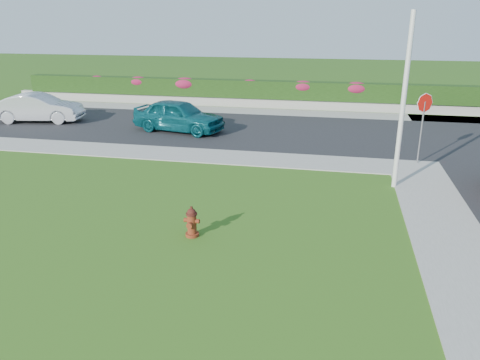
% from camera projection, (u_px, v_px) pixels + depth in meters
% --- Properties ---
extents(ground, '(120.00, 120.00, 0.00)m').
position_uv_depth(ground, '(154.00, 265.00, 10.85)').
color(ground, black).
rests_on(ground, ground).
extents(street_far, '(26.00, 8.00, 0.04)m').
position_uv_depth(street_far, '(164.00, 126.00, 24.75)').
color(street_far, black).
rests_on(street_far, ground).
extents(sidewalk_far, '(24.00, 2.00, 0.04)m').
position_uv_depth(sidewalk_far, '(102.00, 150.00, 20.33)').
color(sidewalk_far, gray).
rests_on(sidewalk_far, ground).
extents(curb_corner, '(2.00, 2.00, 0.04)m').
position_uv_depth(curb_corner, '(416.00, 168.00, 17.80)').
color(curb_corner, gray).
rests_on(curb_corner, ground).
extents(sidewalk_beyond, '(34.00, 2.00, 0.04)m').
position_uv_depth(sidewalk_beyond, '(255.00, 112.00, 28.60)').
color(sidewalk_beyond, gray).
rests_on(sidewalk_beyond, ground).
extents(retaining_wall, '(34.00, 0.40, 0.60)m').
position_uv_depth(retaining_wall, '(259.00, 103.00, 29.89)').
color(retaining_wall, gray).
rests_on(retaining_wall, ground).
extents(hedge, '(32.00, 0.90, 1.10)m').
position_uv_depth(hedge, '(260.00, 89.00, 29.71)').
color(hedge, black).
rests_on(hedge, retaining_wall).
extents(fire_hydrant, '(0.42, 0.40, 0.83)m').
position_uv_depth(fire_hydrant, '(192.00, 222.00, 12.19)').
color(fire_hydrant, '#52240C').
rests_on(fire_hydrant, ground).
extents(sedan_teal, '(4.93, 2.81, 1.58)m').
position_uv_depth(sedan_teal, '(179.00, 116.00, 23.31)').
color(sedan_teal, '#0B4E58').
rests_on(sedan_teal, street_far).
extents(sedan_silver, '(4.84, 2.42, 1.53)m').
position_uv_depth(sedan_silver, '(39.00, 108.00, 25.46)').
color(sedan_silver, '#B9BCC1').
rests_on(sedan_silver, street_far).
extents(utility_pole, '(0.16, 0.16, 5.68)m').
position_uv_depth(utility_pole, '(403.00, 103.00, 15.00)').
color(utility_pole, silver).
rests_on(utility_pole, ground).
extents(stop_sign, '(0.63, 0.44, 2.78)m').
position_uv_depth(stop_sign, '(424.00, 111.00, 17.74)').
color(stop_sign, slate).
rests_on(stop_sign, ground).
extents(flower_clump_a, '(1.07, 0.69, 0.53)m').
position_uv_depth(flower_clump_a, '(97.00, 80.00, 31.68)').
color(flower_clump_a, '#A41C4D').
rests_on(flower_clump_a, hedge).
extents(flower_clump_b, '(1.33, 0.86, 0.67)m').
position_uv_depth(flower_clump_b, '(138.00, 81.00, 31.11)').
color(flower_clump_b, '#A41C4D').
rests_on(flower_clump_b, hedge).
extents(flower_clump_c, '(1.56, 1.01, 0.78)m').
position_uv_depth(flower_clump_c, '(185.00, 84.00, 30.50)').
color(flower_clump_c, '#A41C4D').
rests_on(flower_clump_c, hedge).
extents(flower_clump_d, '(1.09, 0.70, 0.55)m').
position_uv_depth(flower_clump_d, '(250.00, 84.00, 29.63)').
color(flower_clump_d, '#A41C4D').
rests_on(flower_clump_d, hedge).
extents(flower_clump_e, '(1.41, 0.90, 0.70)m').
position_uv_depth(flower_clump_e, '(303.00, 86.00, 28.99)').
color(flower_clump_e, '#A41C4D').
rests_on(flower_clump_e, hedge).
extents(flower_clump_f, '(1.49, 0.96, 0.74)m').
position_uv_depth(flower_clump_f, '(356.00, 88.00, 28.38)').
color(flower_clump_f, '#A41C4D').
rests_on(flower_clump_f, hedge).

